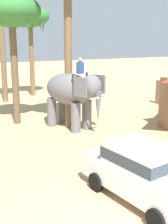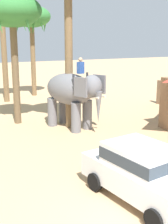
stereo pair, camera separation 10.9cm
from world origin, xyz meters
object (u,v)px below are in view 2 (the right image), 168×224
(palm_tree_near_hut, at_px, (12,14))
(car_sedan_foreground, at_px, (142,171))
(palm_tree_behind_elephant, at_px, (31,19))
(elephant_with_mahout, at_px, (72,93))

(palm_tree_near_hut, bearing_deg, car_sedan_foreground, -85.83)
(car_sedan_foreground, xyz_separation_m, palm_tree_near_hut, (-0.75, 10.33, 5.19))
(palm_tree_behind_elephant, bearing_deg, elephant_with_mahout, -98.42)
(car_sedan_foreground, bearing_deg, elephant_with_mahout, 78.51)
(palm_tree_near_hut, bearing_deg, elephant_with_mahout, -46.61)
(elephant_with_mahout, bearing_deg, palm_tree_behind_elephant, 81.58)
(car_sedan_foreground, bearing_deg, palm_tree_behind_elephant, 80.28)
(elephant_with_mahout, relative_size, palm_tree_near_hut, 0.56)
(elephant_with_mahout, relative_size, palm_tree_behind_elephant, 0.53)
(car_sedan_foreground, height_order, palm_tree_behind_elephant, palm_tree_behind_elephant)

